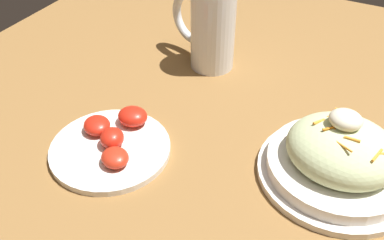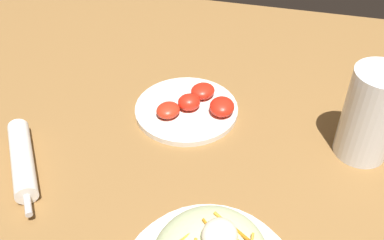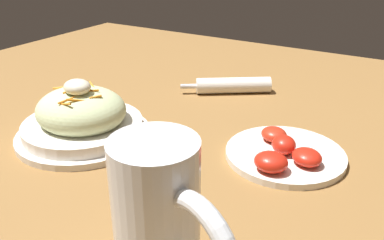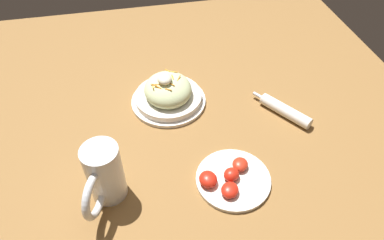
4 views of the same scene
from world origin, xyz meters
name	(u,v)px [view 2 (image 2 of 4)]	position (x,y,z in m)	size (l,w,h in m)	color
ground_plane	(171,226)	(0.00, 0.00, 0.00)	(1.43, 1.43, 0.00)	olive
beer_mug	(371,115)	(-0.23, 0.27, 0.07)	(0.16, 0.10, 0.16)	white
napkin_roll	(22,160)	(-0.05, -0.26, 0.02)	(0.18, 0.13, 0.03)	white
tomato_plate	(190,107)	(-0.25, -0.03, 0.01)	(0.19, 0.19, 0.04)	white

